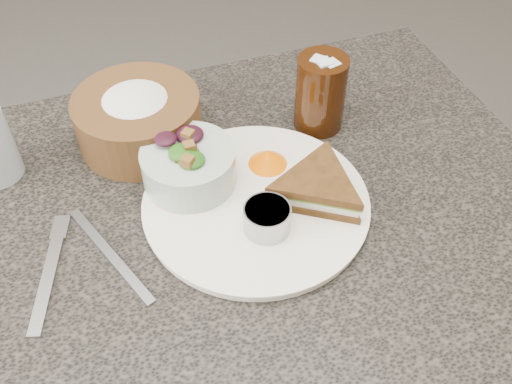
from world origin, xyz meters
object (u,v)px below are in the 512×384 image
at_px(sandwich, 318,187).
at_px(bread_basket, 137,112).
at_px(dinner_plate, 256,204).
at_px(salad_bowl, 188,161).
at_px(cola_glass, 321,90).
at_px(dressing_ramekin, 267,219).
at_px(dining_table, 221,356).

relative_size(sandwich, bread_basket, 0.79).
xyz_separation_m(dinner_plate, salad_bowl, (-0.07, 0.07, 0.04)).
distance_m(sandwich, cola_glass, 0.17).
bearing_deg(dressing_ramekin, dinner_plate, 87.15).
bearing_deg(salad_bowl, bread_basket, 110.31).
distance_m(dinner_plate, salad_bowl, 0.11).
relative_size(dining_table, sandwich, 6.74).
bearing_deg(salad_bowl, cola_glass, 17.06).
bearing_deg(dining_table, salad_bowl, 93.33).
height_order(salad_bowl, bread_basket, bread_basket).
height_order(salad_bowl, cola_glass, cola_glass).
bearing_deg(bread_basket, dinner_plate, -57.77).
height_order(dining_table, sandwich, sandwich).
relative_size(dinner_plate, dressing_ramekin, 4.94).
relative_size(dinner_plate, sandwich, 2.06).
bearing_deg(bread_basket, cola_glass, -11.41).
bearing_deg(sandwich, cola_glass, 98.85).
xyz_separation_m(dining_table, sandwich, (0.15, -0.01, 0.41)).
height_order(dinner_plate, salad_bowl, salad_bowl).
bearing_deg(sandwich, dressing_ramekin, -127.70).
bearing_deg(cola_glass, dressing_ramekin, -129.52).
bearing_deg(cola_glass, dining_table, -147.12).
xyz_separation_m(dinner_plate, cola_glass, (0.15, 0.14, 0.06)).
height_order(dressing_ramekin, bread_basket, bread_basket).
relative_size(dressing_ramekin, cola_glass, 0.47).
bearing_deg(sandwich, dinner_plate, -161.70).
distance_m(dining_table, bread_basket, 0.47).
xyz_separation_m(bread_basket, cola_glass, (0.27, -0.05, 0.01)).
relative_size(dining_table, dressing_ramekin, 16.21).
relative_size(dining_table, cola_glass, 7.63).
bearing_deg(sandwich, salad_bowl, -176.55).
distance_m(dining_table, cola_glass, 0.51).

